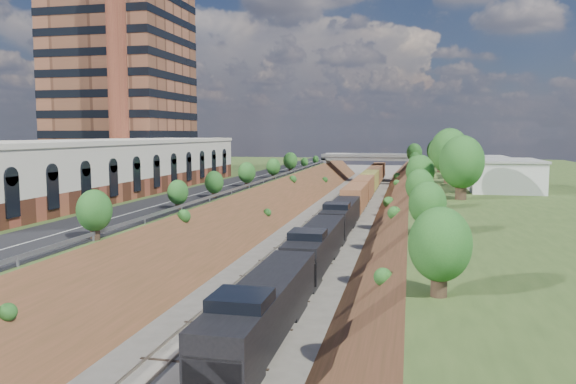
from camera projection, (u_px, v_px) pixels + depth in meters
name	position (u px, v px, depth m)	size (l,w,h in m)	color
ground	(206.00, 360.00, 31.82)	(400.00, 400.00, 0.00)	#6B665B
platform_left	(149.00, 193.00, 96.86)	(44.00, 180.00, 5.00)	#364E20
platform_right	(561.00, 203.00, 82.86)	(44.00, 180.00, 5.00)	#364E20
embankment_left	(272.00, 211.00, 92.46)	(7.07, 180.00, 7.07)	brown
embankment_right	(409.00, 216.00, 87.79)	(7.07, 180.00, 7.07)	brown
rail_left_track	(323.00, 212.00, 90.66)	(1.58, 180.00, 0.18)	gray
rail_right_track	(355.00, 213.00, 89.56)	(1.58, 180.00, 0.18)	gray
road	(246.00, 180.00, 92.88)	(8.00, 180.00, 0.10)	black
guardrail	(270.00, 178.00, 91.77)	(0.10, 171.00, 0.70)	#99999E
commercial_building	(107.00, 166.00, 73.80)	(14.30, 62.30, 7.00)	brown
highrise_tower	(120.00, 28.00, 107.68)	(22.00, 22.00, 53.90)	brown
smokestack	(117.00, 58.00, 91.26)	(3.20, 3.20, 40.00)	brown
overpass	(368.00, 163.00, 149.85)	(24.50, 8.30, 7.40)	gray
white_building_near	(503.00, 176.00, 76.63)	(9.00, 12.00, 4.00)	silver
white_building_far	(480.00, 168.00, 98.13)	(8.00, 10.00, 3.60)	silver
tree_right_large	(462.00, 163.00, 66.10)	(5.25, 5.25, 7.61)	#473323
tree_left_crest	(162.00, 195.00, 53.02)	(2.45, 2.45, 3.55)	#473323
freight_train	(359.00, 194.00, 95.41)	(3.07, 140.04, 4.58)	black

